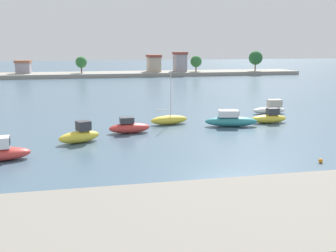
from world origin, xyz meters
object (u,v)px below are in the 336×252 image
(moored_boat_1, at_px, (80,135))
(mooring_buoy_1, at_px, (5,138))
(moored_boat_0, at_px, (1,152))
(mooring_buoy_2, at_px, (321,161))
(moored_boat_4, at_px, (231,120))
(moored_boat_6, at_px, (270,109))
(moored_boat_5, at_px, (269,118))
(moored_boat_3, at_px, (169,120))
(moored_boat_2, at_px, (129,127))

(moored_boat_1, relative_size, mooring_buoy_1, 12.07)
(moored_boat_0, bearing_deg, mooring_buoy_2, -21.04)
(moored_boat_4, relative_size, moored_boat_6, 1.31)
(moored_boat_0, distance_m, moored_boat_1, 7.09)
(moored_boat_1, relative_size, moored_boat_4, 0.69)
(moored_boat_5, bearing_deg, moored_boat_1, -166.04)
(moored_boat_3, height_order, moored_boat_5, moored_boat_3)
(moored_boat_0, xyz_separation_m, moored_boat_3, (14.98, 10.41, -0.13))
(moored_boat_1, xyz_separation_m, moored_boat_4, (15.49, 3.76, -0.00))
(moored_boat_4, distance_m, mooring_buoy_1, 22.30)
(mooring_buoy_1, bearing_deg, moored_boat_5, 4.62)
(moored_boat_0, relative_size, moored_boat_2, 1.05)
(moored_boat_0, bearing_deg, moored_boat_6, 18.49)
(moored_boat_4, bearing_deg, moored_boat_0, -147.93)
(moored_boat_1, height_order, moored_boat_6, moored_boat_1)
(moored_boat_6, xyz_separation_m, mooring_buoy_2, (-5.73, -19.65, -0.48))
(moored_boat_0, distance_m, moored_boat_6, 32.12)
(moored_boat_2, xyz_separation_m, mooring_buoy_1, (-11.42, -0.39, -0.41))
(moored_boat_0, xyz_separation_m, moored_boat_6, (28.77, 14.29, -0.01))
(moored_boat_2, xyz_separation_m, moored_boat_5, (15.71, 1.81, -0.00))
(moored_boat_6, bearing_deg, mooring_buoy_1, -164.93)
(moored_boat_0, relative_size, moored_boat_4, 0.76)
(moored_boat_3, height_order, mooring_buoy_1, moored_boat_3)
(moored_boat_4, relative_size, mooring_buoy_2, 17.94)
(moored_boat_6, distance_m, mooring_buoy_1, 30.82)
(moored_boat_5, height_order, moored_boat_6, moored_boat_6)
(moored_boat_4, bearing_deg, moored_boat_6, 50.52)
(moored_boat_0, relative_size, mooring_buoy_1, 13.14)
(mooring_buoy_1, xyz_separation_m, mooring_buoy_2, (24.15, -12.14, -0.00))
(moored_boat_0, xyz_separation_m, mooring_buoy_2, (23.03, -5.37, -0.49))
(moored_boat_5, bearing_deg, mooring_buoy_1, -174.37)
(moored_boat_4, height_order, moored_boat_6, moored_boat_6)
(moored_boat_5, relative_size, moored_boat_6, 0.93)
(moored_boat_3, relative_size, mooring_buoy_2, 18.10)
(moored_boat_0, bearing_deg, moored_boat_2, 26.88)
(mooring_buoy_2, bearing_deg, moored_boat_1, 150.97)
(moored_boat_3, bearing_deg, moored_boat_2, -153.94)
(moored_boat_3, relative_size, mooring_buoy_1, 17.56)
(mooring_buoy_1, bearing_deg, moored_boat_4, 3.27)
(mooring_buoy_1, bearing_deg, moored_boat_3, 12.74)
(moored_boat_0, xyz_separation_m, moored_boat_1, (5.65, 4.28, 0.02))
(moored_boat_5, bearing_deg, moored_boat_2, -172.43)
(mooring_buoy_2, bearing_deg, moored_boat_6, 73.74)
(moored_boat_5, relative_size, mooring_buoy_2, 12.75)
(moored_boat_1, distance_m, moored_boat_6, 25.19)
(moored_boat_1, bearing_deg, moored_boat_4, -10.79)
(moored_boat_2, height_order, mooring_buoy_2, moored_boat_2)
(moored_boat_3, distance_m, moored_boat_4, 6.60)
(moored_boat_4, bearing_deg, mooring_buoy_2, -70.72)
(moored_boat_3, relative_size, moored_boat_6, 1.32)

